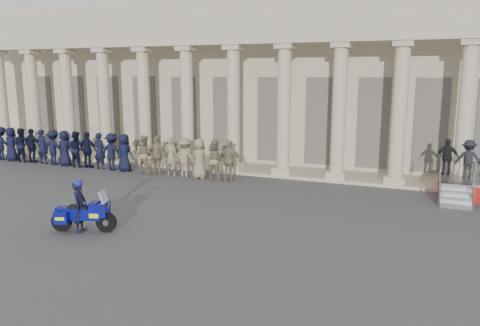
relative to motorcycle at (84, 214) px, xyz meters
name	(u,v)px	position (x,y,z in m)	size (l,w,h in m)	color
ground	(177,220)	(2.14, 2.11, -0.58)	(90.00, 90.00, 0.00)	#3A3A3C
building	(296,80)	(2.14, 16.86, 3.94)	(40.00, 12.50, 9.00)	tan
officer_rank	(100,151)	(-5.93, 8.21, 0.38)	(15.53, 0.73, 1.92)	black
motorcycle	(84,214)	(0.00, 0.00, 0.00)	(2.04, 1.14, 1.35)	black
rider	(80,205)	(-0.11, -0.04, 0.27)	(0.55, 0.68, 1.71)	black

